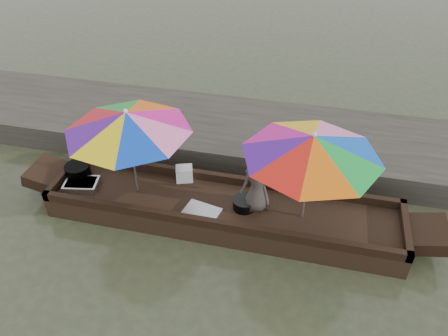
% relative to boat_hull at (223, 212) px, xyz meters
% --- Properties ---
extents(water, '(80.00, 80.00, 0.00)m').
position_rel_boat_hull_xyz_m(water, '(0.00, 0.00, -0.17)').
color(water, '#323A27').
rests_on(water, ground).
extents(dock, '(22.00, 2.20, 0.50)m').
position_rel_boat_hull_xyz_m(dock, '(0.00, 2.20, 0.08)').
color(dock, '#2D2B26').
rests_on(dock, ground).
extents(boat_hull, '(5.69, 1.20, 0.35)m').
position_rel_boat_hull_xyz_m(boat_hull, '(0.00, 0.00, 0.00)').
color(boat_hull, black).
rests_on(boat_hull, water).
extents(cooking_pot, '(0.43, 0.43, 0.22)m').
position_rel_boat_hull_xyz_m(cooking_pot, '(-2.60, 0.12, 0.29)').
color(cooking_pot, black).
rests_on(cooking_pot, boat_hull).
extents(tray_crayfish, '(0.62, 0.48, 0.09)m').
position_rel_boat_hull_xyz_m(tray_crayfish, '(-2.42, -0.11, 0.22)').
color(tray_crayfish, silver).
rests_on(tray_crayfish, boat_hull).
extents(tray_scallop, '(0.62, 0.49, 0.06)m').
position_rel_boat_hull_xyz_m(tray_scallop, '(-0.26, -0.31, 0.21)').
color(tray_scallop, silver).
rests_on(tray_scallop, boat_hull).
extents(charcoal_grill, '(0.35, 0.35, 0.17)m').
position_rel_boat_hull_xyz_m(charcoal_grill, '(0.36, -0.01, 0.26)').
color(charcoal_grill, black).
rests_on(charcoal_grill, boat_hull).
extents(supply_bag, '(0.34, 0.30, 0.26)m').
position_rel_boat_hull_xyz_m(supply_bag, '(-0.78, 0.45, 0.30)').
color(supply_bag, silver).
rests_on(supply_bag, boat_hull).
extents(vendor, '(0.64, 0.63, 1.11)m').
position_rel_boat_hull_xyz_m(vendor, '(0.53, 0.04, 0.73)').
color(vendor, '#3D3631').
rests_on(vendor, boat_hull).
extents(umbrella_bow, '(2.32, 2.32, 1.55)m').
position_rel_boat_hull_xyz_m(umbrella_bow, '(-1.46, 0.00, 0.95)').
color(umbrella_bow, '#E51491').
rests_on(umbrella_bow, boat_hull).
extents(umbrella_stern, '(2.14, 2.14, 1.55)m').
position_rel_boat_hull_xyz_m(umbrella_stern, '(1.27, 0.00, 0.95)').
color(umbrella_stern, blue).
rests_on(umbrella_stern, boat_hull).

